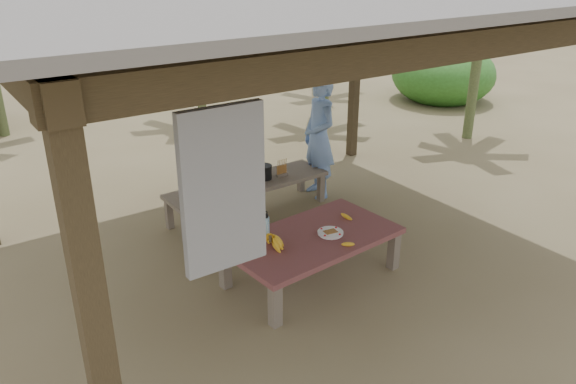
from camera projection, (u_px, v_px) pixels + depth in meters
ground at (297, 256)px, 6.44m from camera, size 80.00×80.00×0.00m
pavilion at (298, 2)px, 5.31m from camera, size 6.60×5.60×2.95m
work_table at (312, 241)px, 5.86m from camera, size 1.87×1.13×0.50m
bench at (248, 187)px, 7.31m from camera, size 2.21×0.63×0.45m
ripe_banana_bunch at (270, 242)px, 5.55m from camera, size 0.26×0.22×0.16m
plate at (330, 233)px, 5.85m from camera, size 0.27×0.27×0.04m
loose_banana_front at (348, 244)px, 5.62m from camera, size 0.15×0.08×0.04m
loose_banana_side at (346, 217)px, 6.20m from camera, size 0.08×0.17×0.04m
water_flask at (266, 227)px, 5.74m from camera, size 0.08×0.08×0.31m
green_banana_stalk at (220, 177)px, 7.00m from camera, size 0.32×0.32×0.36m
cooking_pot at (264, 172)px, 7.38m from camera, size 0.21×0.21×0.18m
skewer_rack at (282, 167)px, 7.47m from camera, size 0.18×0.08×0.24m
woman at (319, 137)px, 7.73m from camera, size 0.50×0.68×1.72m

